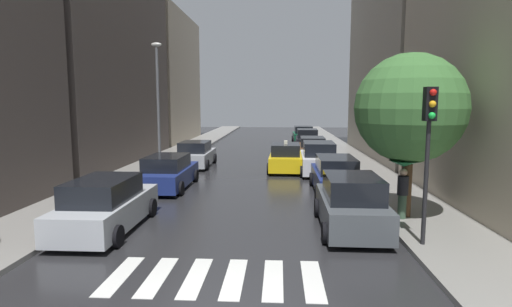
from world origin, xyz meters
TOP-DOWN VIEW (x-y plane):
  - ground_plane at (0.00, 24.00)m, footprint 28.00×72.00m
  - sidewalk_left at (-6.50, 24.00)m, footprint 3.00×72.00m
  - sidewalk_right at (6.50, 24.00)m, footprint 3.00×72.00m
  - crosswalk_stripes at (0.00, 2.09)m, footprint 4.95×2.20m
  - building_left_mid at (-11.00, 19.48)m, footprint 6.00×15.65m
  - building_left_far at (-11.00, 34.75)m, footprint 6.00×13.30m
  - building_right_mid at (11.00, 24.08)m, footprint 6.00×16.04m
  - parked_car_left_nearest at (-4.00, 5.41)m, footprint 2.09×4.73m
  - parked_car_left_second at (-3.77, 11.76)m, footprint 2.16×4.71m
  - parked_car_left_third at (-3.82, 18.33)m, footprint 2.14×4.32m
  - parked_car_right_nearest at (3.76, 5.87)m, footprint 2.10×4.27m
  - parked_car_right_second at (3.97, 11.10)m, footprint 2.04×4.78m
  - parked_car_right_third at (3.73, 16.37)m, footprint 2.24×4.77m
  - parked_car_right_fourth at (3.86, 22.39)m, footprint 2.23×4.76m
  - parked_car_right_fifth at (3.87, 28.07)m, footprint 2.23×4.25m
  - parked_car_right_sixth at (3.86, 33.67)m, footprint 2.19×4.07m
  - taxi_midroad at (1.86, 17.15)m, footprint 2.17×4.50m
  - pedestrian_near_tree at (5.62, 6.79)m, footprint 0.98×0.98m
  - street_tree_right at (5.82, 7.06)m, footprint 3.67×3.67m
  - traffic_light_right_corner at (5.45, 4.24)m, footprint 0.30×0.42m
  - lamp_post_left at (-5.55, 16.38)m, footprint 0.60×0.28m

SIDE VIEW (x-z plane):
  - ground_plane at x=0.00m, z-range -0.04..0.00m
  - crosswalk_stripes at x=0.00m, z-range 0.00..0.01m
  - sidewalk_left at x=-6.50m, z-range 0.00..0.15m
  - sidewalk_right at x=6.50m, z-range 0.00..0.15m
  - parked_car_left_second at x=-3.77m, z-range -0.05..1.54m
  - parked_car_right_fourth at x=3.86m, z-range -0.05..1.54m
  - parked_car_left_third at x=-3.82m, z-range -0.05..1.56m
  - taxi_midroad at x=1.86m, z-range -0.14..1.67m
  - parked_car_right_second at x=3.97m, z-range -0.05..1.62m
  - parked_car_left_nearest at x=-4.00m, z-range -0.06..1.65m
  - parked_car_right_sixth at x=3.86m, z-range -0.06..1.66m
  - parked_car_right_nearest at x=3.76m, z-range -0.06..1.71m
  - parked_car_right_fifth at x=3.87m, z-range -0.06..1.72m
  - parked_car_right_third at x=3.73m, z-range -0.06..1.75m
  - pedestrian_near_tree at x=5.62m, z-range 0.59..2.55m
  - traffic_light_right_corner at x=5.45m, z-range 1.14..5.44m
  - street_tree_right at x=5.82m, z-range 1.07..6.60m
  - lamp_post_left at x=-5.55m, z-range 0.69..7.97m
  - building_left_far at x=-11.00m, z-range 0.00..12.88m
  - building_right_mid at x=11.00m, z-range 0.00..19.50m
  - building_left_mid at x=-11.00m, z-range 0.00..20.00m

